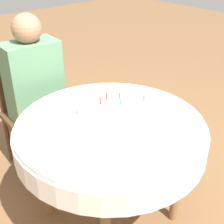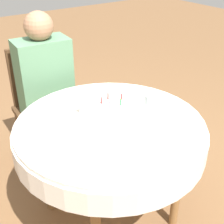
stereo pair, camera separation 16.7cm
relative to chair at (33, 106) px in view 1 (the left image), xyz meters
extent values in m
plane|color=brown|center=(0.03, -0.84, -0.47)|extent=(12.00, 12.00, 0.00)
cylinder|color=silver|center=(0.03, -0.84, 0.23)|extent=(1.03, 1.03, 0.02)
cylinder|color=silver|center=(0.03, -0.84, 0.15)|extent=(1.05, 1.05, 0.13)
cylinder|color=brown|center=(0.31, -1.13, -0.13)|extent=(0.05, 0.05, 0.69)
cylinder|color=brown|center=(-0.26, -0.56, -0.13)|extent=(0.05, 0.05, 0.69)
cylinder|color=brown|center=(0.31, -0.56, -0.13)|extent=(0.05, 0.05, 0.69)
cube|color=#4C331E|center=(-0.01, -0.08, -0.06)|extent=(0.48, 0.48, 0.04)
cube|color=#4C331E|center=(0.01, 0.13, 0.18)|extent=(0.40, 0.06, 0.45)
cylinder|color=#4C331E|center=(-0.21, -0.26, -0.28)|extent=(0.04, 0.04, 0.40)
cylinder|color=#4C331E|center=(0.17, -0.29, -0.28)|extent=(0.04, 0.04, 0.40)
cylinder|color=#4C331E|center=(-0.18, 0.13, -0.28)|extent=(0.04, 0.04, 0.40)
cylinder|color=#4C331E|center=(0.20, 0.10, -0.28)|extent=(0.04, 0.04, 0.40)
cylinder|color=#9E7051|center=(-0.11, -0.23, -0.26)|extent=(0.09, 0.09, 0.43)
cylinder|color=#9E7051|center=(0.07, -0.24, -0.26)|extent=(0.09, 0.09, 0.43)
cube|color=#568460|center=(-0.01, -0.08, 0.23)|extent=(0.38, 0.25, 0.55)
sphere|color=#9E7051|center=(-0.01, -0.08, 0.60)|extent=(0.19, 0.19, 0.19)
cube|color=white|center=(0.07, -0.81, 0.24)|extent=(0.32, 0.32, 0.00)
cube|color=white|center=(0.07, -0.81, 0.28)|extent=(0.27, 0.27, 0.08)
cylinder|color=red|center=(0.13, -0.80, 0.34)|extent=(0.01, 0.01, 0.04)
cylinder|color=red|center=(0.08, -0.75, 0.34)|extent=(0.01, 0.01, 0.04)
cylinder|color=red|center=(0.02, -0.78, 0.34)|extent=(0.01, 0.01, 0.04)
cylinder|color=#D166B2|center=(0.03, -0.84, 0.34)|extent=(0.01, 0.01, 0.04)
cylinder|color=green|center=(0.09, -0.85, 0.34)|extent=(0.01, 0.01, 0.04)
cylinder|color=silver|center=(0.29, -0.87, 0.28)|extent=(0.07, 0.07, 0.10)
camera|label=1|loc=(-0.92, -1.91, 1.11)|focal=50.00mm
camera|label=2|loc=(-0.79, -2.02, 1.11)|focal=50.00mm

